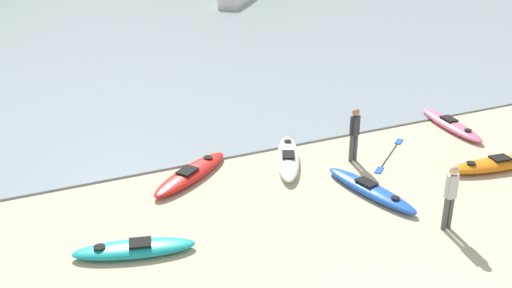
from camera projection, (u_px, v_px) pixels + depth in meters
kayak_on_sand_0 at (370, 189)px, 16.20m from camera, size 1.28×3.27×0.32m
kayak_on_sand_1 at (191, 173)px, 17.07m from camera, size 3.06×2.53×0.33m
kayak_on_sand_2 at (451, 125)px, 20.48m from camera, size 0.95×3.24×0.33m
kayak_on_sand_3 at (495, 164)px, 17.60m from camera, size 3.16×1.08×0.36m
kayak_on_sand_5 at (288, 158)px, 18.00m from camera, size 1.99×3.15×0.36m
kayak_on_sand_6 at (134, 249)px, 13.62m from camera, size 2.88×1.42×0.30m
person_near_foreground at (451, 193)px, 14.26m from camera, size 0.35×0.23×1.71m
person_near_waterline at (355, 131)px, 17.79m from camera, size 0.34×0.26×1.69m
loose_paddle at (389, 155)px, 18.52m from camera, size 2.26×1.90×0.03m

